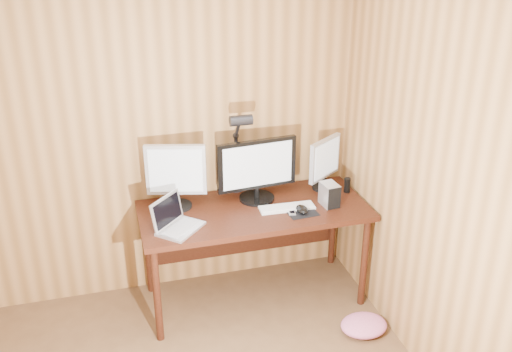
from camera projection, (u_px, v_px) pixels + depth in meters
name	position (u px, v px, depth m)	size (l,w,h in m)	color
room_shell	(131.00, 313.00, 2.14)	(4.00, 4.00, 4.00)	brown
desk	(251.00, 219.00, 4.12)	(1.60, 0.70, 0.75)	#34150A
monitor_center	(257.00, 169.00, 4.03)	(0.59, 0.26, 0.46)	black
monitor_left	(176.00, 174.00, 3.91)	(0.41, 0.20, 0.47)	black
monitor_right	(325.00, 162.00, 4.21)	(0.31, 0.23, 0.40)	black
laptop	(175.00, 221.00, 3.72)	(0.37, 0.37, 0.21)	silver
keyboard	(287.00, 207.00, 3.99)	(0.39, 0.13, 0.02)	silver
mousepad	(302.00, 212.00, 3.94)	(0.20, 0.17, 0.00)	black
mouse	(302.00, 209.00, 3.93)	(0.07, 0.12, 0.04)	black
hard_drive	(330.00, 195.00, 4.02)	(0.12, 0.16, 0.16)	silver
phone	(292.00, 212.00, 3.94)	(0.07, 0.10, 0.01)	silver
speaker	(347.00, 185.00, 4.22)	(0.05, 0.05, 0.11)	black
desk_lamp	(239.00, 142.00, 4.01)	(0.16, 0.22, 0.68)	black
fabric_pile	(364.00, 325.00, 3.92)	(0.33, 0.27, 0.10)	#D3668E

